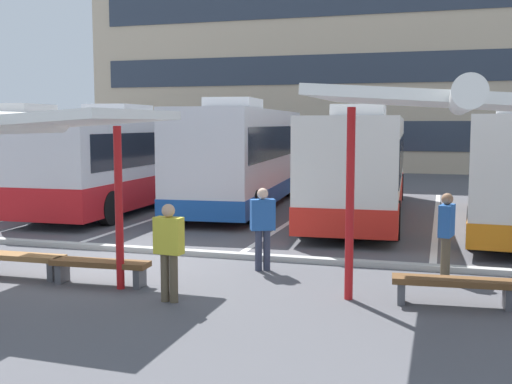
% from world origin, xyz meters
% --- Properties ---
extents(ground_plane, '(160.00, 160.00, 0.00)m').
position_xyz_m(ground_plane, '(0.00, 0.00, 0.00)').
color(ground_plane, '#515156').
extents(terminal_building, '(32.58, 11.14, 22.72)m').
position_xyz_m(terminal_building, '(0.03, 32.10, 10.00)').
color(terminal_building, '#C6B293').
rests_on(terminal_building, ground).
extents(coach_bus_0, '(3.59, 11.95, 3.61)m').
position_xyz_m(coach_bus_0, '(-8.36, 9.63, 1.67)').
color(coach_bus_0, silver).
rests_on(coach_bus_0, ground).
extents(coach_bus_1, '(2.87, 12.35, 3.54)m').
position_xyz_m(coach_bus_1, '(-4.03, 9.03, 1.62)').
color(coach_bus_1, silver).
rests_on(coach_bus_1, ground).
extents(coach_bus_2, '(3.33, 10.41, 3.73)m').
position_xyz_m(coach_bus_2, '(-0.27, 9.42, 1.77)').
color(coach_bus_2, silver).
rests_on(coach_bus_2, ground).
extents(coach_bus_3, '(3.10, 11.84, 3.45)m').
position_xyz_m(coach_bus_3, '(3.92, 8.75, 1.59)').
color(coach_bus_3, silver).
rests_on(coach_bus_3, ground).
extents(lane_stripe_1, '(0.16, 14.00, 0.01)m').
position_xyz_m(lane_stripe_1, '(-6.25, 8.25, 0.00)').
color(lane_stripe_1, white).
rests_on(lane_stripe_1, ground).
extents(lane_stripe_2, '(0.16, 14.00, 0.01)m').
position_xyz_m(lane_stripe_2, '(-2.08, 8.25, 0.00)').
color(lane_stripe_2, white).
rests_on(lane_stripe_2, ground).
extents(lane_stripe_3, '(0.16, 14.00, 0.01)m').
position_xyz_m(lane_stripe_3, '(2.08, 8.25, 0.00)').
color(lane_stripe_3, white).
rests_on(lane_stripe_3, ground).
extents(lane_stripe_4, '(0.16, 14.00, 0.01)m').
position_xyz_m(lane_stripe_4, '(6.25, 8.25, 0.00)').
color(lane_stripe_4, white).
rests_on(lane_stripe_4, ground).
extents(waiting_shelter_1, '(3.77, 4.97, 3.14)m').
position_xyz_m(waiting_shelter_1, '(-0.40, -1.90, 2.88)').
color(waiting_shelter_1, red).
rests_on(waiting_shelter_1, ground).
extents(bench_2, '(1.88, 0.46, 0.45)m').
position_xyz_m(bench_2, '(-1.30, -1.41, 0.34)').
color(bench_2, brown).
rests_on(bench_2, ground).
extents(bench_3, '(1.85, 0.52, 0.45)m').
position_xyz_m(bench_3, '(0.50, -1.48, 0.34)').
color(bench_3, brown).
rests_on(bench_3, ground).
extents(waiting_shelter_2, '(4.34, 5.35, 3.47)m').
position_xyz_m(waiting_shelter_2, '(6.62, -1.42, 3.18)').
color(waiting_shelter_2, red).
rests_on(waiting_shelter_2, ground).
extents(bench_4, '(1.97, 0.58, 0.45)m').
position_xyz_m(bench_4, '(6.62, -1.05, 0.34)').
color(bench_4, brown).
rests_on(bench_4, ground).
extents(platform_kerb, '(44.00, 0.24, 0.12)m').
position_xyz_m(platform_kerb, '(0.00, 1.38, 0.06)').
color(platform_kerb, '#ADADA8').
rests_on(platform_kerb, ground).
extents(waiting_passenger_1, '(0.52, 0.42, 1.65)m').
position_xyz_m(waiting_passenger_1, '(3.01, 0.44, 0.95)').
color(waiting_passenger_1, '#33384C').
rests_on(waiting_passenger_1, ground).
extents(waiting_passenger_2, '(0.31, 0.50, 1.62)m').
position_xyz_m(waiting_passenger_2, '(6.49, 0.82, 0.93)').
color(waiting_passenger_2, brown).
rests_on(waiting_passenger_2, ground).
extents(waiting_passenger_3, '(0.49, 0.26, 1.62)m').
position_xyz_m(waiting_passenger_3, '(2.16, -2.13, 0.93)').
color(waiting_passenger_3, brown).
rests_on(waiting_passenger_3, ground).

